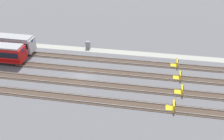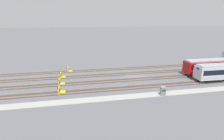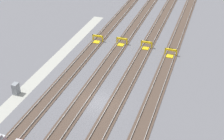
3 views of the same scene
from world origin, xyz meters
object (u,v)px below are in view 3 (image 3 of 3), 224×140
at_px(bumper_stop_near_inner_track, 121,42).
at_px(bumper_stop_middle_track, 146,45).
at_px(bumper_stop_far_inner_track, 170,53).
at_px(electrical_cabinet, 16,89).
at_px(bumper_stop_nearest_track, 97,39).

relative_size(bumper_stop_near_inner_track, bumper_stop_middle_track, 1.00).
xyz_separation_m(bumper_stop_near_inner_track, bumper_stop_middle_track, (-0.11, 4.34, 0.00)).
height_order(bumper_stop_far_inner_track, electrical_cabinet, electrical_cabinet).
bearing_deg(bumper_stop_middle_track, electrical_cabinet, -35.50).
distance_m(bumper_stop_middle_track, electrical_cabinet, 22.70).
relative_size(bumper_stop_near_inner_track, bumper_stop_far_inner_track, 1.00).
bearing_deg(electrical_cabinet, bumper_stop_far_inner_track, 134.29).
xyz_separation_m(bumper_stop_near_inner_track, bumper_stop_far_inner_track, (1.27, 8.68, 0.00)).
bearing_deg(electrical_cabinet, bumper_stop_middle_track, 144.50).
height_order(bumper_stop_middle_track, bumper_stop_far_inner_track, same).
xyz_separation_m(bumper_stop_middle_track, bumper_stop_far_inner_track, (1.38, 4.34, 0.00)).
bearing_deg(bumper_stop_nearest_track, electrical_cabinet, -14.05).
height_order(bumper_stop_nearest_track, electrical_cabinet, electrical_cabinet).
xyz_separation_m(bumper_stop_nearest_track, electrical_cabinet, (18.00, -4.50, 0.29)).
distance_m(bumper_stop_nearest_track, electrical_cabinet, 18.56).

